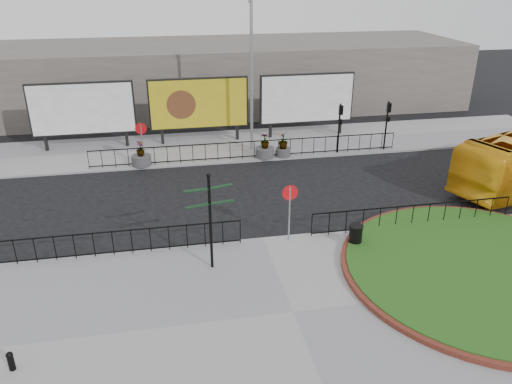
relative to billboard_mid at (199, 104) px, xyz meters
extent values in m
plane|color=black|center=(1.50, -12.97, -2.60)|extent=(90.00, 90.00, 0.00)
cube|color=gray|center=(1.50, -17.97, -2.54)|extent=(30.00, 10.00, 0.12)
cube|color=gray|center=(1.50, -0.97, -2.54)|extent=(44.00, 6.00, 0.12)
cylinder|color=maroon|center=(9.00, -16.97, -2.39)|extent=(10.40, 10.40, 0.18)
cylinder|color=#194913|center=(9.00, -16.97, -2.37)|extent=(10.00, 10.00, 0.22)
cylinder|color=gray|center=(-3.50, -3.57, -1.28)|extent=(0.07, 0.07, 2.40)
cylinder|color=#B30B10|center=(-3.50, -3.57, -0.33)|extent=(0.64, 0.03, 0.64)
cylinder|color=white|center=(-3.50, -3.55, -0.33)|extent=(0.50, 0.03, 0.50)
cylinder|color=gray|center=(2.50, -13.37, -1.28)|extent=(0.07, 0.07, 2.40)
cylinder|color=#B30B10|center=(2.50, -13.37, -0.33)|extent=(0.64, 0.03, 0.64)
cylinder|color=white|center=(2.50, -13.35, -0.33)|extent=(0.50, 0.03, 0.50)
cube|color=black|center=(-9.40, 0.03, -1.98)|extent=(0.18, 0.18, 1.00)
cube|color=black|center=(-4.60, 0.03, -1.98)|extent=(0.18, 0.18, 1.00)
cube|color=black|center=(-7.00, 0.03, 0.02)|extent=(6.20, 0.25, 3.20)
cube|color=white|center=(-7.00, -0.13, 0.02)|extent=(6.00, 0.06, 3.00)
cube|color=black|center=(-2.40, 0.03, -1.98)|extent=(0.18, 0.18, 1.00)
cube|color=black|center=(2.40, 0.03, -1.98)|extent=(0.18, 0.18, 1.00)
cube|color=black|center=(0.00, 0.03, 0.02)|extent=(6.20, 0.25, 3.20)
cube|color=gold|center=(0.00, -0.13, 0.02)|extent=(6.00, 0.06, 3.00)
cube|color=black|center=(4.60, 0.03, -1.98)|extent=(0.18, 0.18, 1.00)
cube|color=black|center=(9.40, 0.03, -1.98)|extent=(0.18, 0.18, 1.00)
cube|color=black|center=(7.00, 0.03, 0.02)|extent=(6.20, 0.25, 3.20)
cube|color=white|center=(7.00, -0.13, 0.02)|extent=(6.00, 0.06, 3.00)
cylinder|color=gray|center=(3.00, -1.97, 2.02)|extent=(0.18, 0.18, 9.00)
cylinder|color=black|center=(8.00, -3.57, -0.98)|extent=(0.10, 0.10, 3.00)
cube|color=black|center=(8.00, -3.69, 0.17)|extent=(0.22, 0.18, 0.55)
cube|color=black|center=(8.00, -3.69, -0.53)|extent=(0.20, 0.16, 0.30)
cylinder|color=black|center=(11.00, -3.57, -0.98)|extent=(0.10, 0.10, 3.00)
cube|color=black|center=(11.00, -3.69, 0.17)|extent=(0.22, 0.18, 0.55)
cube|color=black|center=(11.00, -3.69, -0.53)|extent=(0.20, 0.16, 0.30)
cube|color=#69625C|center=(1.50, 9.03, -0.10)|extent=(40.00, 10.00, 5.00)
cylinder|color=black|center=(-0.82, -14.80, -0.64)|extent=(0.10, 0.10, 3.67)
sphere|color=black|center=(-0.82, -14.80, 1.25)|extent=(0.16, 0.16, 0.16)
cube|color=black|center=(-1.27, -14.85, 0.75)|extent=(0.87, 0.27, 0.03)
cube|color=black|center=(-0.38, -14.67, 0.75)|extent=(0.87, 0.39, 0.03)
cube|color=black|center=(-1.26, -14.90, 0.16)|extent=(0.87, 0.35, 0.03)
cube|color=black|center=(-0.36, -14.74, 0.16)|extent=(0.87, 0.27, 0.03)
cylinder|color=black|center=(-6.89, -18.99, -2.23)|extent=(0.18, 0.18, 0.49)
sphere|color=black|center=(-6.89, -18.99, -1.97)|extent=(0.20, 0.20, 0.20)
cylinder|color=black|center=(5.01, -14.34, -2.04)|extent=(0.52, 0.52, 0.87)
cylinder|color=black|center=(5.01, -14.34, -1.58)|extent=(0.56, 0.56, 0.06)
cylinder|color=#4C4C4F|center=(-3.64, -3.57, -2.19)|extent=(1.10, 1.10, 0.57)
imported|color=#194913|center=(-3.64, -3.57, -1.49)|extent=(0.64, 0.64, 0.84)
cylinder|color=#4C4C4F|center=(3.50, -3.57, -2.19)|extent=(1.10, 1.10, 0.57)
imported|color=#194913|center=(3.50, -3.57, -1.46)|extent=(0.62, 0.62, 0.89)
cylinder|color=#4C4C4F|center=(4.60, -3.57, -2.25)|extent=(0.89, 0.89, 0.46)
imported|color=#194913|center=(4.60, -3.57, -1.52)|extent=(0.77, 0.77, 0.99)
camera|label=1|loc=(-2.14, -30.76, 7.87)|focal=35.00mm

